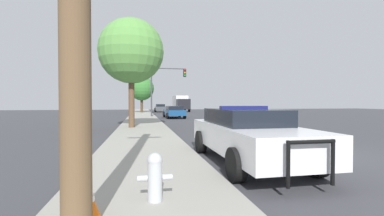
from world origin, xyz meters
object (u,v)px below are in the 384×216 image
object	(u,v)px
car_background_distant	(160,108)
car_background_midblock	(174,111)
police_car	(247,133)
fire_hydrant	(155,175)
tree_sidewalk_near	(131,51)
traffic_light	(165,81)
traffic_cone	(85,200)
tree_sidewalk_far	(142,88)
box_truck	(181,103)

from	to	relation	value
car_background_distant	car_background_midblock	xyz separation A→B (m)	(0.14, -17.92, -0.05)
police_car	fire_hydrant	xyz separation A→B (m)	(-2.62, -2.63, -0.27)
police_car	tree_sidewalk_near	size ratio (longest dim) A/B	0.79
traffic_light	car_background_midblock	size ratio (longest dim) A/B	1.16
traffic_light	traffic_cone	world-z (taller)	traffic_light
traffic_light	car_background_midblock	world-z (taller)	traffic_light
car_background_distant	tree_sidewalk_far	world-z (taller)	tree_sidewalk_far
police_car	traffic_cone	world-z (taller)	police_car
police_car	car_background_distant	world-z (taller)	police_car
box_truck	traffic_cone	xyz separation A→B (m)	(-7.96, -43.75, -1.19)
police_car	box_truck	world-z (taller)	box_truck
box_truck	traffic_cone	distance (m)	44.48
fire_hydrant	traffic_cone	bearing A→B (deg)	-149.55
car_background_distant	car_background_midblock	world-z (taller)	car_background_distant
police_car	fire_hydrant	bearing A→B (deg)	45.16
traffic_light	car_background_distant	bearing A→B (deg)	87.72
box_truck	police_car	bearing A→B (deg)	83.04
fire_hydrant	traffic_cone	size ratio (longest dim) A/B	1.35
traffic_light	box_truck	bearing A→B (deg)	76.01
box_truck	traffic_cone	size ratio (longest dim) A/B	13.18
car_background_midblock	box_truck	world-z (taller)	box_truck
car_background_distant	box_truck	xyz separation A→B (m)	(3.95, 2.09, 0.86)
car_background_distant	tree_sidewalk_far	size ratio (longest dim) A/B	0.70
fire_hydrant	traffic_cone	xyz separation A→B (m)	(-0.89, -0.52, -0.12)
car_background_midblock	tree_sidewalk_near	xyz separation A→B (m)	(-4.02, -11.17, 4.03)
police_car	car_background_midblock	distance (m)	20.59
tree_sidewalk_near	tree_sidewalk_far	xyz separation A→B (m)	(0.69, 24.78, -0.87)
police_car	traffic_cone	size ratio (longest dim) A/B	9.61
fire_hydrant	tree_sidewalk_far	bearing A→B (deg)	90.11
police_car	car_background_distant	xyz separation A→B (m)	(0.50, 38.50, -0.05)
fire_hydrant	tree_sidewalk_near	xyz separation A→B (m)	(-0.76, 12.04, 4.20)
fire_hydrant	traffic_light	bearing A→B (deg)	84.31
police_car	tree_sidewalk_near	distance (m)	10.74
traffic_light	tree_sidewalk_near	distance (m)	13.12
fire_hydrant	car_background_midblock	distance (m)	23.44
traffic_cone	tree_sidewalk_near	bearing A→B (deg)	89.40
fire_hydrant	tree_sidewalk_far	xyz separation A→B (m)	(-0.07, 36.82, 3.33)
car_background_distant	traffic_cone	size ratio (longest dim) A/B	7.28
tree_sidewalk_far	car_background_midblock	bearing A→B (deg)	-76.27
fire_hydrant	car_background_distant	distance (m)	41.25
tree_sidewalk_far	car_background_distant	bearing A→B (deg)	53.56
traffic_light	tree_sidewalk_far	world-z (taller)	tree_sidewalk_far
car_background_distant	traffic_cone	world-z (taller)	car_background_distant
fire_hydrant	box_truck	bearing A→B (deg)	80.71
fire_hydrant	car_background_distant	size ratio (longest dim) A/B	0.19
car_background_distant	tree_sidewalk_near	bearing A→B (deg)	-96.75
police_car	traffic_cone	bearing A→B (deg)	41.98
car_background_distant	traffic_cone	xyz separation A→B (m)	(-4.01, -41.66, -0.34)
traffic_light	police_car	bearing A→B (deg)	-89.59
tree_sidewalk_far	box_truck	bearing A→B (deg)	41.91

